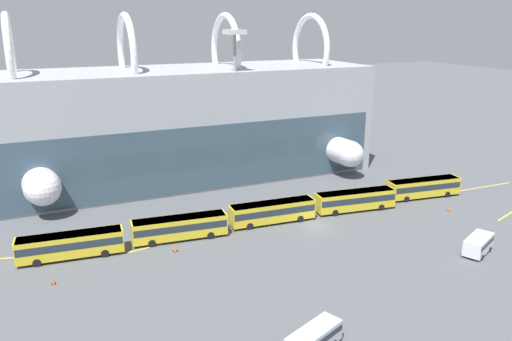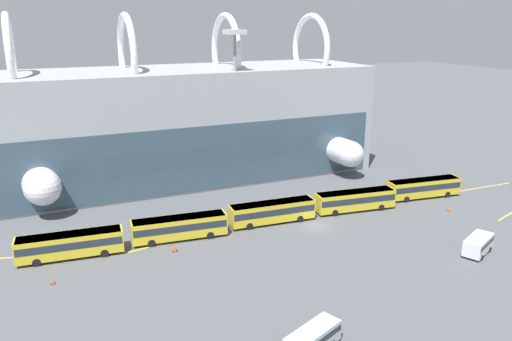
{
  "view_description": "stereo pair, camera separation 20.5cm",
  "coord_description": "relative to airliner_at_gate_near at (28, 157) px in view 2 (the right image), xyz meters",
  "views": [
    {
      "loc": [
        -34.41,
        -56.37,
        28.21
      ],
      "look_at": [
        -2.04,
        16.4,
        4.0
      ],
      "focal_mm": 35.0,
      "sensor_mm": 36.0,
      "label": 1
    },
    {
      "loc": [
        -34.22,
        -56.45,
        28.21
      ],
      "look_at": [
        -2.04,
        16.4,
        4.0
      ],
      "focal_mm": 35.0,
      "sensor_mm": 36.0,
      "label": 2
    }
  ],
  "objects": [
    {
      "name": "ground_plane",
      "position": [
        36.82,
        -37.92,
        -4.82
      ],
      "size": [
        440.0,
        440.0,
        0.0
      ],
      "primitive_type": "plane",
      "color": "#515459"
    },
    {
      "name": "airliner_at_gate_near",
      "position": [
        0.0,
        0.0,
        0.0
      ],
      "size": [
        44.74,
        43.4,
        13.7
      ],
      "rotation": [
        0.0,
        0.0,
        -1.47
      ],
      "color": "white",
      "rests_on": "ground_plane"
    },
    {
      "name": "airliner_at_gate_far",
      "position": [
        51.97,
        -5.05,
        -0.11
      ],
      "size": [
        33.07,
        36.66,
        13.41
      ],
      "rotation": [
        0.0,
        0.0,
        -1.47
      ],
      "color": "white",
      "rests_on": "ground_plane"
    },
    {
      "name": "shuttle_bus_0",
      "position": [
        4.32,
        -34.03,
        -2.98
      ],
      "size": [
        12.72,
        3.71,
        3.11
      ],
      "rotation": [
        0.0,
        0.0,
        -0.09
      ],
      "color": "gold",
      "rests_on": "ground_plane"
    },
    {
      "name": "shuttle_bus_1",
      "position": [
        18.02,
        -34.25,
        -2.98
      ],
      "size": [
        12.73,
        3.8,
        3.11
      ],
      "rotation": [
        0.0,
        0.0,
        -0.1
      ],
      "color": "gold",
      "rests_on": "ground_plane"
    },
    {
      "name": "shuttle_bus_2",
      "position": [
        31.73,
        -34.18,
        -2.98
      ],
      "size": [
        12.67,
        3.38,
        3.11
      ],
      "rotation": [
        0.0,
        0.0,
        -0.06
      ],
      "color": "gold",
      "rests_on": "ground_plane"
    },
    {
      "name": "shuttle_bus_3",
      "position": [
        45.44,
        -34.96,
        -2.98
      ],
      "size": [
        12.76,
        4.1,
        3.11
      ],
      "rotation": [
        0.0,
        0.0,
        -0.12
      ],
      "color": "gold",
      "rests_on": "ground_plane"
    },
    {
      "name": "shuttle_bus_4",
      "position": [
        59.14,
        -34.55,
        -2.98
      ],
      "size": [
        12.76,
        4.07,
        3.11
      ],
      "rotation": [
        0.0,
        0.0,
        -0.12
      ],
      "color": "gold",
      "rests_on": "ground_plane"
    },
    {
      "name": "service_van_foreground",
      "position": [
        51.0,
        -53.56,
        -3.5
      ],
      "size": [
        5.58,
        4.13,
        2.24
      ],
      "rotation": [
        0.0,
        0.0,
        0.44
      ],
      "color": "silver",
      "rests_on": "ground_plane"
    },
    {
      "name": "service_van_crossing",
      "position": [
        22.38,
        -61.93,
        -3.51
      ],
      "size": [
        6.22,
        4.15,
        2.21
      ],
      "rotation": [
        0.0,
        0.0,
        0.39
      ],
      "color": "#B2B7BC",
      "rests_on": "ground_plane"
    },
    {
      "name": "floodlight_mast",
      "position": [
        33.44,
        -15.98,
        14.69
      ],
      "size": [
        3.11,
        3.11,
        26.61
      ],
      "color": "gray",
      "rests_on": "ground_plane"
    },
    {
      "name": "lane_stripe_0",
      "position": [
        -0.24,
        -31.79,
        -4.81
      ],
      "size": [
        10.33,
        3.23,
        0.01
      ],
      "primitive_type": "cube",
      "rotation": [
        0.0,
        0.0,
        -0.28
      ],
      "color": "yellow",
      "rests_on": "ground_plane"
    },
    {
      "name": "lane_stripe_3",
      "position": [
        16.08,
        -34.6,
        -4.81
      ],
      "size": [
        10.3,
        2.11,
        0.01
      ],
      "primitive_type": "cube",
      "rotation": [
        0.0,
        0.0,
        0.18
      ],
      "color": "yellow",
      "rests_on": "ground_plane"
    },
    {
      "name": "lane_stripe_4",
      "position": [
        72.97,
        -34.84,
        -4.81
      ],
      "size": [
        11.43,
        0.49,
        0.01
      ],
      "primitive_type": "cube",
      "rotation": [
        0.0,
        0.0,
        -0.02
      ],
      "color": "yellow",
      "rests_on": "ground_plane"
    },
    {
      "name": "lane_stripe_5",
      "position": [
        65.56,
        -45.83,
        -4.81
      ],
      "size": [
        6.61,
        2.41,
        0.01
      ],
      "primitive_type": "cube",
      "rotation": [
        0.0,
        0.0,
        0.32
      ],
      "color": "yellow",
      "rests_on": "ground_plane"
    },
    {
      "name": "traffic_cone_0",
      "position": [
        58.61,
        -40.82,
        -4.5
      ],
      "size": [
        0.48,
        0.48,
        0.65
      ],
      "color": "black",
      "rests_on": "ground_plane"
    },
    {
      "name": "traffic_cone_1",
      "position": [
        16.46,
        -37.53,
        -4.43
      ],
      "size": [
        0.62,
        0.62,
        0.8
      ],
      "color": "black",
      "rests_on": "ground_plane"
    },
    {
      "name": "traffic_cone_2",
      "position": [
        1.9,
        -40.04,
        -4.49
      ],
      "size": [
        0.48,
        0.48,
        0.68
      ],
      "color": "black",
      "rests_on": "ground_plane"
    }
  ]
}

